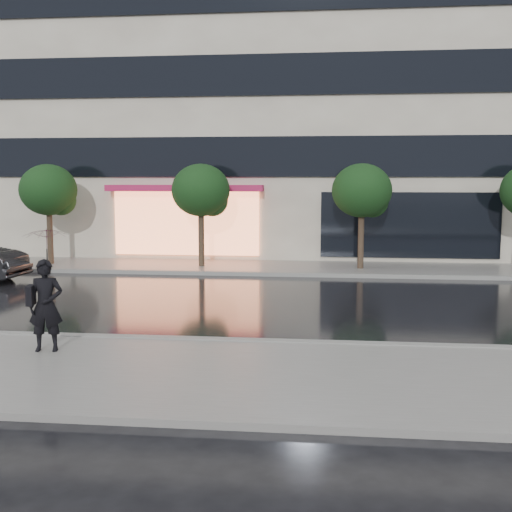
# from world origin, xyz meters

# --- Properties ---
(ground) EXTENTS (120.00, 120.00, 0.00)m
(ground) POSITION_xyz_m (0.00, 0.00, 0.00)
(ground) COLOR black
(ground) RESTS_ON ground
(sidewalk_near) EXTENTS (60.00, 4.50, 0.12)m
(sidewalk_near) POSITION_xyz_m (0.00, -3.25, 0.06)
(sidewalk_near) COLOR slate
(sidewalk_near) RESTS_ON ground
(sidewalk_far) EXTENTS (60.00, 3.50, 0.12)m
(sidewalk_far) POSITION_xyz_m (0.00, 10.25, 0.06)
(sidewalk_far) COLOR slate
(sidewalk_far) RESTS_ON ground
(curb_near) EXTENTS (60.00, 0.25, 0.14)m
(curb_near) POSITION_xyz_m (0.00, -1.00, 0.07)
(curb_near) COLOR gray
(curb_near) RESTS_ON ground
(curb_far) EXTENTS (60.00, 0.25, 0.14)m
(curb_far) POSITION_xyz_m (0.00, 8.50, 0.07)
(curb_far) COLOR gray
(curb_far) RESTS_ON ground
(office_building) EXTENTS (30.00, 12.76, 18.00)m
(office_building) POSITION_xyz_m (-0.00, 17.97, 9.00)
(office_building) COLOR beige
(office_building) RESTS_ON ground
(tree_far_west) EXTENTS (2.20, 2.20, 3.99)m
(tree_far_west) POSITION_xyz_m (-8.94, 10.03, 2.92)
(tree_far_west) COLOR #33261C
(tree_far_west) RESTS_ON ground
(tree_mid_west) EXTENTS (2.20, 2.20, 3.99)m
(tree_mid_west) POSITION_xyz_m (-2.94, 10.03, 2.92)
(tree_mid_west) COLOR #33261C
(tree_mid_west) RESTS_ON ground
(tree_mid_east) EXTENTS (2.20, 2.20, 3.99)m
(tree_mid_east) POSITION_xyz_m (3.06, 10.03, 2.92)
(tree_mid_east) COLOR #33261C
(tree_mid_east) RESTS_ON ground
(pedestrian_with_umbrella) EXTENTS (1.00, 1.01, 2.39)m
(pedestrian_with_umbrella) POSITION_xyz_m (-3.61, -2.23, 1.60)
(pedestrian_with_umbrella) COLOR black
(pedestrian_with_umbrella) RESTS_ON sidewalk_near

